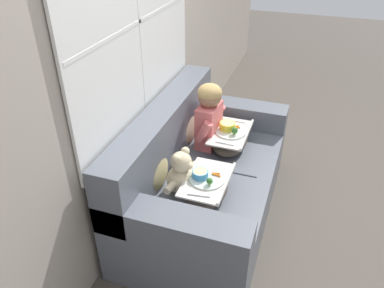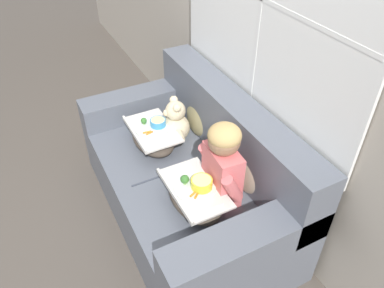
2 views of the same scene
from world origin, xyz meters
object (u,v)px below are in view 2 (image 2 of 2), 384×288
at_px(teddy_bear, 175,123).
at_px(lap_tray_child, 195,195).
at_px(throw_pillow_behind_teddy, 199,113).
at_px(lap_tray_teddy, 153,136).
at_px(throw_pillow_behind_child, 248,166).
at_px(child_figure, 223,160).
at_px(couch, 191,178).

distance_m(teddy_bear, lap_tray_child, 0.67).
xyz_separation_m(throw_pillow_behind_teddy, lap_tray_child, (0.64, -0.37, -0.08)).
bearing_deg(teddy_bear, lap_tray_teddy, -89.83).
relative_size(throw_pillow_behind_child, child_figure, 0.68).
xyz_separation_m(child_figure, lap_tray_child, (0.00, -0.18, -0.21)).
bearing_deg(lap_tray_child, teddy_bear, 164.62).
bearing_deg(couch, lap_tray_child, -23.69).
relative_size(throw_pillow_behind_child, throw_pillow_behind_teddy, 1.03).
relative_size(lap_tray_child, lap_tray_teddy, 1.04).
distance_m(couch, teddy_bear, 0.42).
height_order(couch, child_figure, child_figure).
bearing_deg(throw_pillow_behind_teddy, couch, -35.41).
xyz_separation_m(lap_tray_child, lap_tray_teddy, (-0.64, 0.00, -0.00)).
height_order(throw_pillow_behind_child, child_figure, child_figure).
relative_size(throw_pillow_behind_teddy, child_figure, 0.66).
relative_size(teddy_bear, lap_tray_teddy, 0.80).
distance_m(throw_pillow_behind_child, child_figure, 0.23).
bearing_deg(child_figure, couch, -172.99).
relative_size(couch, throw_pillow_behind_child, 4.76).
relative_size(throw_pillow_behind_teddy, lap_tray_child, 0.75).
xyz_separation_m(throw_pillow_behind_teddy, child_figure, (0.64, -0.19, 0.13)).
bearing_deg(couch, throw_pillow_behind_child, 35.41).
bearing_deg(lap_tray_teddy, child_figure, 15.70).
distance_m(teddy_bear, lap_tray_teddy, 0.19).
distance_m(throw_pillow_behind_child, teddy_bear, 0.67).
bearing_deg(child_figure, throw_pillow_behind_teddy, 163.61).
bearing_deg(lap_tray_child, throw_pillow_behind_child, 90.12).
relative_size(throw_pillow_behind_child, lap_tray_child, 0.77).
bearing_deg(couch, teddy_bear, 173.63).
bearing_deg(lap_tray_teddy, teddy_bear, 90.17).
bearing_deg(throw_pillow_behind_child, throw_pillow_behind_teddy, 180.00).
bearing_deg(teddy_bear, lap_tray_child, -15.38).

